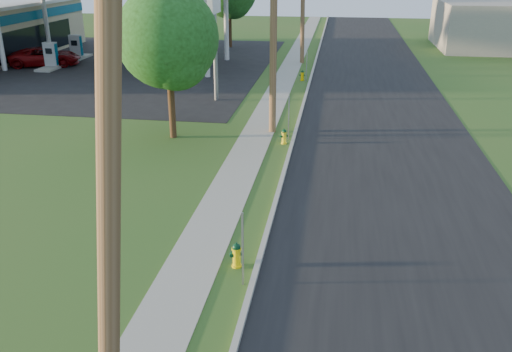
{
  "coord_description": "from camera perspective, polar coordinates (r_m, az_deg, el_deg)",
  "views": [
    {
      "loc": [
        2.32,
        -7.19,
        7.63
      ],
      "look_at": [
        0.0,
        8.0,
        1.4
      ],
      "focal_mm": 38.0,
      "sensor_mm": 36.0,
      "label": 1
    }
  ],
  "objects": [
    {
      "name": "hydrant_mid",
      "position": [
        23.79,
        2.97,
        4.19
      ],
      "size": [
        0.35,
        0.32,
        0.69
      ],
      "color": "yellow",
      "rests_on": "ground"
    },
    {
      "name": "fuel_pump_sw",
      "position": [
        46.66,
        -18.38,
        12.48
      ],
      "size": [
        1.2,
        3.2,
        1.9
      ],
      "color": "#9E9C91",
      "rests_on": "ground"
    },
    {
      "name": "price_pylon",
      "position": [
        30.54,
        -4.46,
        17.89
      ],
      "size": [
        0.34,
        2.04,
        6.85
      ],
      "color": "gray",
      "rests_on": "ground"
    },
    {
      "name": "utility_pole_near",
      "position": [
        7.4,
        -15.28,
        -1.22
      ],
      "size": [
        1.4,
        0.32,
        9.48
      ],
      "color": "brown",
      "rests_on": "ground"
    },
    {
      "name": "fuel_pump_nw",
      "position": [
        43.17,
        -20.72,
        11.49
      ],
      "size": [
        1.2,
        3.2,
        1.9
      ],
      "color": "#9E9C91",
      "rests_on": "ground"
    },
    {
      "name": "sign_post_far",
      "position": [
        36.06,
        5.35,
        11.39
      ],
      "size": [
        0.05,
        0.04,
        2.0
      ],
      "primitive_type": "cube",
      "color": "gray",
      "rests_on": "ground"
    },
    {
      "name": "sign_post_mid",
      "position": [
        24.21,
        3.46,
        6.14
      ],
      "size": [
        0.05,
        0.04,
        2.0
      ],
      "primitive_type": "cube",
      "color": "gray",
      "rests_on": "ground"
    },
    {
      "name": "sign_post_near",
      "position": [
        13.34,
        -1.41,
        -7.74
      ],
      "size": [
        0.05,
        0.04,
        2.0
      ],
      "primitive_type": "cube",
      "color": "gray",
      "rests_on": "ground"
    },
    {
      "name": "tree_verge",
      "position": [
        23.98,
        -9.09,
        13.75
      ],
      "size": [
        4.37,
        4.37,
        6.63
      ],
      "color": "#3A2614",
      "rests_on": "ground"
    },
    {
      "name": "road",
      "position": [
        18.93,
        14.55,
        -2.42
      ],
      "size": [
        8.0,
        120.0,
        0.02
      ],
      "primitive_type": "cube",
      "color": "black",
      "rests_on": "ground"
    },
    {
      "name": "car_red",
      "position": [
        44.35,
        -21.33,
        11.63
      ],
      "size": [
        5.54,
        3.81,
        1.41
      ],
      "primitive_type": "imported",
      "rotation": [
        0.0,
        0.0,
        1.89
      ],
      "color": "#650406",
      "rests_on": "ground"
    },
    {
      "name": "sidewalk",
      "position": [
        19.14,
        -2.8,
        -1.4
      ],
      "size": [
        1.5,
        120.0,
        0.03
      ],
      "primitive_type": "cube",
      "color": "#9B998C",
      "rests_on": "ground"
    },
    {
      "name": "fuel_pump_se",
      "position": [
        43.4,
        -7.42,
        12.74
      ],
      "size": [
        1.2,
        3.2,
        1.9
      ],
      "color": "#9E9C91",
      "rests_on": "ground"
    },
    {
      "name": "curb",
      "position": [
        18.86,
        2.42,
        -1.56
      ],
      "size": [
        0.15,
        120.0,
        0.15
      ],
      "primitive_type": "cube",
      "color": "#9E9C91",
      "rests_on": "ground"
    },
    {
      "name": "hydrant_far",
      "position": [
        36.59,
        4.89,
        10.51
      ],
      "size": [
        0.36,
        0.32,
        0.7
      ],
      "color": "#FFC803",
      "rests_on": "ground"
    },
    {
      "name": "forecourt",
      "position": [
        43.92,
        -16.44,
        11.21
      ],
      "size": [
        26.0,
        28.0,
        0.02
      ],
      "primitive_type": "cube",
      "color": "black",
      "rests_on": "ground"
    },
    {
      "name": "hydrant_near",
      "position": [
        14.4,
        -2.06,
        -8.3
      ],
      "size": [
        0.37,
        0.33,
        0.72
      ],
      "color": "yellow",
      "rests_on": "ground"
    },
    {
      "name": "utility_pole_mid",
      "position": [
        24.51,
        1.86,
        15.8
      ],
      "size": [
        1.4,
        0.32,
        9.8
      ],
      "color": "brown",
      "rests_on": "ground"
    },
    {
      "name": "fuel_pump_ne",
      "position": [
        39.63,
        -9.01,
        11.78
      ],
      "size": [
        1.2,
        3.2,
        1.9
      ],
      "color": "#9E9C91",
      "rests_on": "ground"
    }
  ]
}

